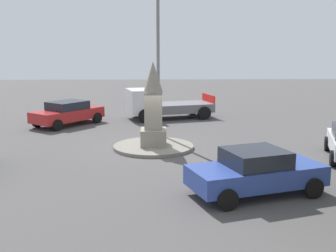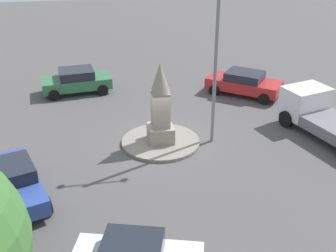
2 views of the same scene
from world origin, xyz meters
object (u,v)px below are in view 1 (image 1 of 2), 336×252
streetlamp (158,45)px  truck_white_near_island (161,105)px  monument (153,108)px  car_blue_passing (256,172)px  car_red_waiting (68,113)px

streetlamp → truck_white_near_island: 6.74m
monument → streetlamp: 3.75m
monument → car_blue_passing: bearing=-152.2°
car_blue_passing → streetlamp: bearing=19.3°
monument → car_red_waiting: monument is taller
car_red_waiting → truck_white_near_island: size_ratio=0.78×
streetlamp → car_blue_passing: size_ratio=1.69×
truck_white_near_island → streetlamp: bearing=177.8°
monument → car_blue_passing: (-6.25, -3.29, -1.13)m
car_red_waiting → car_blue_passing: car_blue_passing is taller
car_red_waiting → car_blue_passing: size_ratio=0.97×
car_blue_passing → truck_white_near_island: (14.25, 2.84, 0.17)m
monument → car_red_waiting: size_ratio=0.85×
car_red_waiting → truck_white_near_island: (2.04, -5.57, 0.17)m
streetlamp → car_red_waiting: bearing=56.7°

